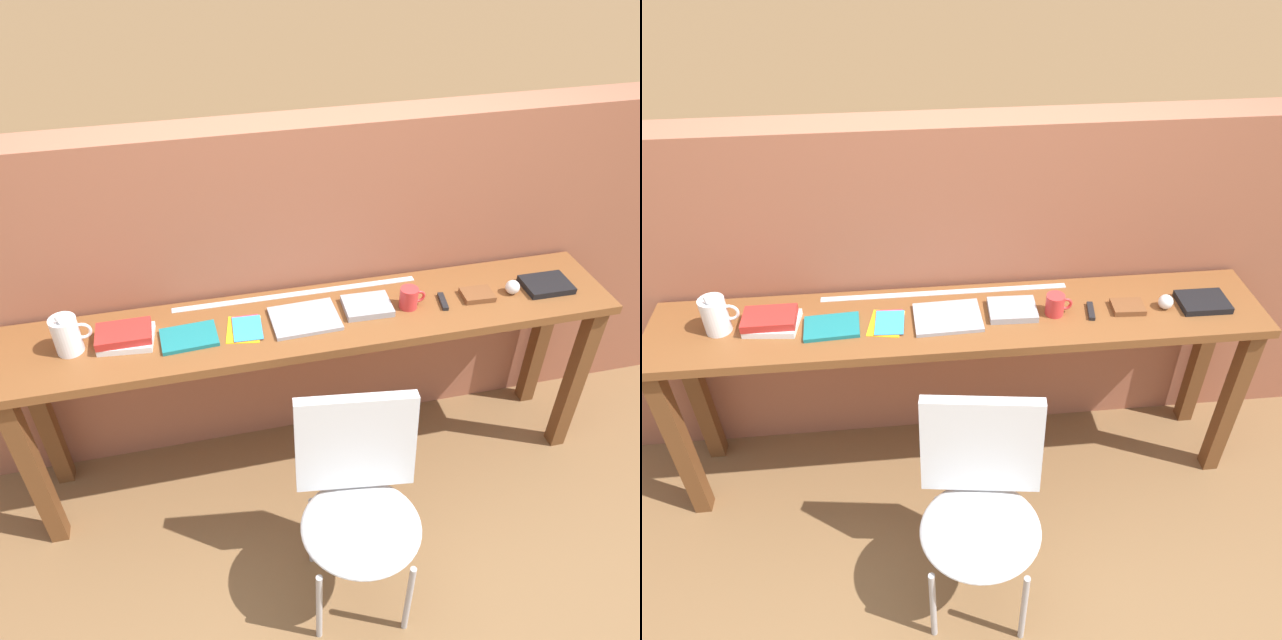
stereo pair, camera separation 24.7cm
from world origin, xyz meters
TOP-DOWN VIEW (x-y plane):
  - ground_plane at (0.00, 0.00)m, footprint 40.00×40.00m
  - brick_wall_back at (0.00, 0.64)m, footprint 6.00×0.20m
  - sideboard at (0.00, 0.30)m, footprint 2.50×0.44m
  - chair_white_moulded at (0.01, -0.34)m, footprint 0.50×0.51m
  - pitcher_white at (-0.95, 0.31)m, footprint 0.14×0.10m
  - book_stack_leftmost at (-0.75, 0.31)m, footprint 0.22×0.18m
  - magazine_cycling at (-0.51, 0.27)m, footprint 0.22×0.16m
  - pamphlet_pile_colourful at (-0.29, 0.28)m, footprint 0.16×0.19m
  - book_open_centre at (-0.05, 0.29)m, footprint 0.28×0.22m
  - book_grey_hardcover at (0.21, 0.30)m, footprint 0.20×0.16m
  - mug at (0.38, 0.28)m, footprint 0.11×0.08m
  - multitool_folded at (0.53, 0.27)m, footprint 0.04×0.11m
  - leather_journal_brown at (0.69, 0.28)m, footprint 0.13×0.11m
  - sports_ball_small at (0.84, 0.27)m, footprint 0.06×0.06m
  - book_repair_rightmost at (1.01, 0.28)m, footprint 0.20×0.15m
  - ruler_metal_back_edge at (-0.05, 0.47)m, footprint 1.05×0.03m

SIDE VIEW (x-z plane):
  - ground_plane at x=0.00m, z-range 0.00..0.00m
  - chair_white_moulded at x=0.01m, z-range 0.08..0.97m
  - sideboard at x=0.00m, z-range 0.30..1.18m
  - brick_wall_back at x=0.00m, z-range 0.00..1.57m
  - ruler_metal_back_edge at x=-0.05m, z-range 0.88..0.88m
  - pamphlet_pile_colourful at x=-0.29m, z-range 0.88..0.89m
  - multitool_folded at x=0.53m, z-range 0.88..0.90m
  - book_open_centre at x=-0.05m, z-range 0.88..0.90m
  - magazine_cycling at x=-0.51m, z-range 0.88..0.90m
  - leather_journal_brown at x=0.69m, z-range 0.88..0.90m
  - book_repair_rightmost at x=1.01m, z-range 0.88..0.91m
  - book_grey_hardcover at x=0.21m, z-range 0.88..0.91m
  - book_stack_leftmost at x=-0.75m, z-range 0.88..0.94m
  - sports_ball_small at x=0.84m, z-range 0.88..0.94m
  - mug at x=0.38m, z-range 0.88..0.97m
  - pitcher_white at x=-0.95m, z-range 0.87..1.05m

